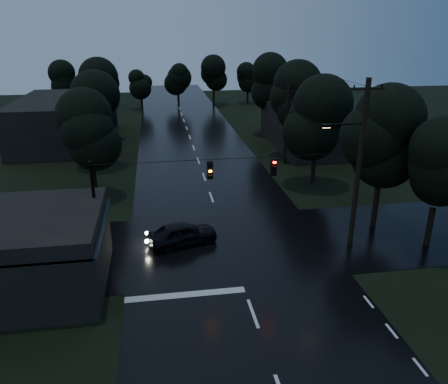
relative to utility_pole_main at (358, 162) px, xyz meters
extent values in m
cube|color=black|center=(-7.41, 19.00, -5.26)|extent=(12.00, 120.00, 0.02)
cube|color=black|center=(-7.41, 1.00, -5.26)|extent=(60.00, 9.00, 0.02)
cube|color=black|center=(-17.41, -2.00, -2.06)|extent=(6.00, 7.00, 0.12)
cube|color=black|center=(-14.41, -2.00, -2.06)|extent=(0.30, 7.00, 0.15)
cylinder|color=black|center=(-14.61, -5.00, -3.76)|extent=(0.10, 0.10, 3.00)
cylinder|color=black|center=(-14.61, 1.00, -3.76)|extent=(0.10, 0.10, 3.00)
cube|color=#F9E063|center=(-14.46, -3.50, -2.76)|extent=(0.06, 1.60, 0.50)
cube|color=#F9E063|center=(-14.46, -0.80, -2.76)|extent=(0.06, 1.20, 0.50)
cube|color=black|center=(6.59, 23.00, -3.06)|extent=(10.00, 14.00, 4.40)
cube|color=black|center=(-21.41, 29.00, -2.76)|extent=(10.00, 16.00, 5.00)
cylinder|color=black|center=(0.09, 0.00, -0.26)|extent=(0.30, 0.30, 10.00)
cube|color=black|center=(0.09, 0.00, 4.14)|extent=(2.00, 0.12, 0.12)
cylinder|color=black|center=(-1.01, 0.00, 2.24)|extent=(2.20, 0.10, 0.10)
cube|color=black|center=(-2.11, 0.00, 2.19)|extent=(0.60, 0.25, 0.18)
cube|color=#FFB266|center=(-2.11, 0.00, 2.09)|extent=(0.45, 0.18, 0.03)
cylinder|color=black|center=(0.89, 17.00, -1.51)|extent=(0.30, 0.30, 7.50)
cube|color=black|center=(0.89, 17.00, 1.64)|extent=(2.00, 0.12, 0.12)
cylinder|color=black|center=(-14.91, 0.00, -2.26)|extent=(0.18, 0.18, 6.00)
cylinder|color=black|center=(-7.41, 0.00, 0.54)|extent=(15.00, 0.03, 0.03)
cube|color=black|center=(-8.61, 0.00, -0.06)|extent=(0.32, 0.25, 1.00)
sphere|color=orange|center=(-8.61, -0.15, -0.06)|extent=(0.18, 0.18, 0.18)
cube|color=black|center=(-5.01, 0.00, -0.06)|extent=(0.32, 0.25, 1.00)
sphere|color=#FF0C07|center=(-5.01, -0.15, -0.06)|extent=(0.18, 0.18, 0.18)
cylinder|color=black|center=(2.59, 2.00, -3.86)|extent=(0.36, 0.36, 2.80)
sphere|color=black|center=(2.59, 2.00, -0.46)|extent=(4.48, 4.48, 4.48)
sphere|color=black|center=(2.59, 2.00, 0.74)|extent=(4.48, 4.48, 4.48)
sphere|color=black|center=(2.59, 2.00, 1.94)|extent=(4.48, 4.48, 4.48)
cylinder|color=black|center=(4.59, -1.00, -4.03)|extent=(0.36, 0.36, 2.45)
sphere|color=black|center=(4.59, -1.00, -1.06)|extent=(3.92, 3.92, 3.92)
sphere|color=black|center=(4.59, -1.00, -0.01)|extent=(3.92, 3.92, 3.92)
sphere|color=black|center=(4.59, -1.00, 1.04)|extent=(3.92, 3.92, 3.92)
cylinder|color=black|center=(-16.41, 11.00, -4.03)|extent=(0.36, 0.36, 2.45)
sphere|color=black|center=(-16.41, 11.00, -1.06)|extent=(3.92, 3.92, 3.92)
sphere|color=black|center=(-16.41, 11.00, -0.01)|extent=(3.92, 3.92, 3.92)
sphere|color=black|center=(-16.41, 11.00, 1.04)|extent=(3.92, 3.92, 3.92)
cylinder|color=black|center=(-17.01, 19.00, -3.95)|extent=(0.36, 0.36, 2.62)
sphere|color=black|center=(-17.01, 19.00, -0.76)|extent=(4.20, 4.20, 4.20)
sphere|color=black|center=(-17.01, 19.00, 0.37)|extent=(4.20, 4.20, 4.20)
sphere|color=black|center=(-17.01, 19.00, 1.49)|extent=(4.20, 4.20, 4.20)
cylinder|color=black|center=(-17.61, 29.00, -3.86)|extent=(0.36, 0.36, 2.80)
sphere|color=black|center=(-17.61, 29.00, -0.46)|extent=(4.48, 4.48, 4.48)
sphere|color=black|center=(-17.61, 29.00, 0.74)|extent=(4.48, 4.48, 4.48)
sphere|color=black|center=(-17.61, 29.00, 1.94)|extent=(4.48, 4.48, 4.48)
cylinder|color=black|center=(1.59, 11.00, -3.95)|extent=(0.36, 0.36, 2.62)
sphere|color=black|center=(1.59, 11.00, -0.76)|extent=(4.20, 4.20, 4.20)
sphere|color=black|center=(1.59, 11.00, 0.37)|extent=(4.20, 4.20, 4.20)
sphere|color=black|center=(1.59, 11.00, 1.49)|extent=(4.20, 4.20, 4.20)
cylinder|color=black|center=(2.19, 19.00, -3.86)|extent=(0.36, 0.36, 2.80)
sphere|color=black|center=(2.19, 19.00, -0.46)|extent=(4.48, 4.48, 4.48)
sphere|color=black|center=(2.19, 19.00, 0.74)|extent=(4.48, 4.48, 4.48)
sphere|color=black|center=(2.19, 19.00, 1.94)|extent=(4.48, 4.48, 4.48)
cylinder|color=black|center=(2.79, 29.00, -3.77)|extent=(0.36, 0.36, 2.97)
sphere|color=black|center=(2.79, 29.00, -0.16)|extent=(4.76, 4.76, 4.76)
sphere|color=black|center=(2.79, 29.00, 1.12)|extent=(4.76, 4.76, 4.76)
sphere|color=black|center=(2.79, 29.00, 2.39)|extent=(4.76, 4.76, 4.76)
imported|color=black|center=(-10.17, 1.50, -4.54)|extent=(4.55, 2.83, 1.45)
camera|label=1|loc=(-11.42, -22.61, 7.34)|focal=35.00mm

